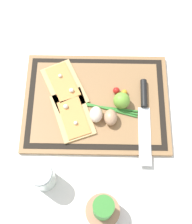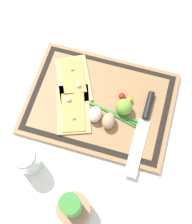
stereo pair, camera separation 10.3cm
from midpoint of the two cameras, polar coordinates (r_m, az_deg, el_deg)
name	(u,v)px [view 1 (the left image)]	position (r m, az deg, el deg)	size (l,w,h in m)	color
ground_plane	(96,104)	(1.08, -2.67, 1.21)	(6.00, 6.00, 0.00)	white
cutting_board	(96,103)	(1.07, -2.69, 1.40)	(0.50, 0.37, 0.02)	#997047
pizza_slice_near	(64,85)	(1.10, -8.52, 4.61)	(0.18, 0.21, 0.02)	tan
pizza_slice_far	(73,115)	(1.05, -7.07, -0.94)	(0.16, 0.20, 0.02)	tan
knife	(144,107)	(1.05, 6.06, 0.60)	(0.04, 0.30, 0.02)	silver
egg_brown	(111,117)	(1.02, -0.17, -1.36)	(0.04, 0.06, 0.04)	tan
egg_pink	(95,114)	(1.02, -3.00, -0.79)	(0.04, 0.06, 0.04)	beige
lime	(122,101)	(1.04, 1.90, 1.77)	(0.06, 0.06, 0.06)	#70A838
cherry_tomato_red	(116,91)	(1.07, 1.00, 3.61)	(0.02, 0.02, 0.02)	red
cherry_tomato_yellow	(124,92)	(1.07, 2.46, 3.27)	(0.02, 0.02, 0.02)	gold
scallion_bunch	(99,107)	(1.05, -2.25, 0.63)	(0.26, 0.08, 0.01)	#388433
herb_pot	(103,211)	(0.92, -2.12, -18.03)	(0.10, 0.10, 0.21)	#AD7A5B
sauce_jar	(43,177)	(0.98, -12.70, -11.96)	(0.07, 0.07, 0.11)	silver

